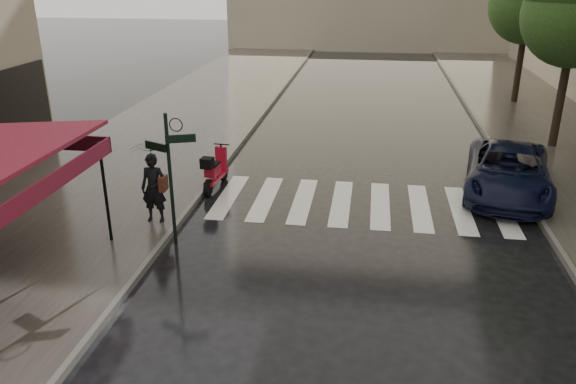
# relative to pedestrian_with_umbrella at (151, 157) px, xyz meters

# --- Properties ---
(ground) EXTENTS (120.00, 120.00, 0.00)m
(ground) POSITION_rel_pedestrian_with_umbrella_xyz_m (2.00, -3.92, -1.77)
(ground) COLOR black
(ground) RESTS_ON ground
(sidewalk_near) EXTENTS (6.00, 60.00, 0.12)m
(sidewalk_near) POSITION_rel_pedestrian_with_umbrella_xyz_m (-2.50, 8.08, -1.71)
(sidewalk_near) COLOR #38332D
(sidewalk_near) RESTS_ON ground
(sidewalk_far) EXTENTS (5.50, 60.00, 0.12)m
(sidewalk_far) POSITION_rel_pedestrian_with_umbrella_xyz_m (12.25, 8.08, -1.71)
(sidewalk_far) COLOR #38332D
(sidewalk_far) RESTS_ON ground
(curb_near) EXTENTS (0.12, 60.00, 0.16)m
(curb_near) POSITION_rel_pedestrian_with_umbrella_xyz_m (0.55, 8.08, -1.70)
(curb_near) COLOR #595651
(curb_near) RESTS_ON ground
(curb_far) EXTENTS (0.12, 60.00, 0.16)m
(curb_far) POSITION_rel_pedestrian_with_umbrella_xyz_m (9.45, 8.08, -1.70)
(curb_far) COLOR #595651
(curb_far) RESTS_ON ground
(crosswalk) EXTENTS (7.85, 3.20, 0.01)m
(crosswalk) POSITION_rel_pedestrian_with_umbrella_xyz_m (4.97, 2.08, -1.76)
(crosswalk) COLOR silver
(crosswalk) RESTS_ON ground
(signpost) EXTENTS (1.17, 0.29, 3.10)m
(signpost) POSITION_rel_pedestrian_with_umbrella_xyz_m (0.80, -0.92, 0.06)
(signpost) COLOR black
(signpost) RESTS_ON ground
(pedestrian_with_umbrella) EXTENTS (1.02, 1.04, 2.48)m
(pedestrian_with_umbrella) POSITION_rel_pedestrian_with_umbrella_xyz_m (0.00, 0.00, 0.00)
(pedestrian_with_umbrella) COLOR black
(pedestrian_with_umbrella) RESTS_ON sidewalk_near
(scooter) EXTENTS (0.52, 1.77, 1.16)m
(scooter) POSITION_rel_pedestrian_with_umbrella_xyz_m (0.79, 2.60, -1.23)
(scooter) COLOR black
(scooter) RESTS_ON ground
(parked_car) EXTENTS (3.06, 5.12, 1.33)m
(parked_car) POSITION_rel_pedestrian_with_umbrella_xyz_m (9.00, 3.45, -1.10)
(parked_car) COLOR black
(parked_car) RESTS_ON ground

